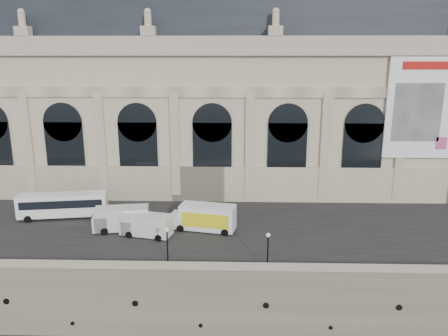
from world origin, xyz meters
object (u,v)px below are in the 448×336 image
object	(u,v)px
bus_left	(63,205)
lamp_left	(167,247)
lamp_right	(268,253)
van_c	(119,219)
van_b	(144,225)
box_truck	(204,218)

from	to	relation	value
bus_left	lamp_left	distance (m)	19.32
lamp_left	lamp_right	bearing A→B (deg)	-5.05
van_c	lamp_left	xyz separation A→B (m)	(6.97, -8.57, 0.54)
lamp_right	van_b	bearing A→B (deg)	148.83
van_b	box_truck	xyz separation A→B (m)	(6.58, 1.84, 0.23)
bus_left	lamp_left	world-z (taller)	lamp_left
box_truck	lamp_right	size ratio (longest dim) A/B	2.03
bus_left	box_truck	world-z (taller)	bus_left
bus_left	van_b	bearing A→B (deg)	-24.84
van_b	lamp_left	bearing A→B (deg)	-62.45
van_b	lamp_right	bearing A→B (deg)	-31.17
van_b	lamp_right	world-z (taller)	lamp_right
van_b	van_c	bearing A→B (deg)	156.39
box_truck	lamp_right	world-z (taller)	lamp_right
bus_left	van_c	bearing A→B (deg)	-25.33
lamp_left	lamp_right	size ratio (longest dim) A/B	1.02
van_b	lamp_left	size ratio (longest dim) A/B	1.53
box_truck	lamp_right	xyz separation A→B (m)	(6.64, -9.83, 0.40)
van_b	lamp_right	size ratio (longest dim) A/B	1.56
bus_left	van_c	size ratio (longest dim) A/B	1.67
van_c	lamp_right	xyz separation A→B (m)	(16.45, -9.41, 0.51)
van_c	bus_left	bearing A→B (deg)	154.67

